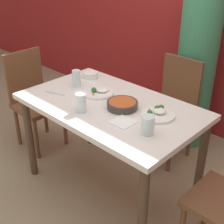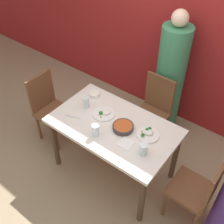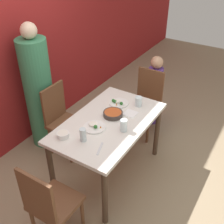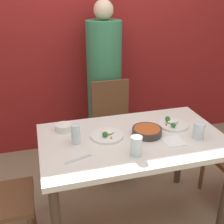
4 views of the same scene
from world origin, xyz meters
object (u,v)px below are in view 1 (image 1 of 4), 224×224
at_px(person_adult, 196,69).
at_px(plate_rice_adult, 99,92).
at_px(bowl_curry, 122,105).
at_px(glass_water_tall, 76,79).
at_px(chair_adult_spot, 172,107).

xyz_separation_m(person_adult, plate_rice_adult, (-0.24, -1.03, 0.02)).
distance_m(person_adult, plate_rice_adult, 1.06).
relative_size(person_adult, bowl_curry, 7.65).
relative_size(plate_rice_adult, glass_water_tall, 1.70).
xyz_separation_m(chair_adult_spot, bowl_curry, (0.05, -0.73, 0.30)).
xyz_separation_m(bowl_curry, plate_rice_adult, (-0.29, 0.05, -0.01)).
bearing_deg(glass_water_tall, plate_rice_adult, 6.62).
xyz_separation_m(person_adult, bowl_curry, (0.05, -1.08, 0.04)).
height_order(person_adult, glass_water_tall, person_adult).
relative_size(person_adult, plate_rice_adult, 7.03).
bearing_deg(plate_rice_adult, glass_water_tall, -173.38).
bearing_deg(person_adult, bowl_curry, -87.44).
relative_size(bowl_curry, plate_rice_adult, 0.92).
relative_size(chair_adult_spot, glass_water_tall, 6.69).
bearing_deg(bowl_curry, glass_water_tall, 177.41).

